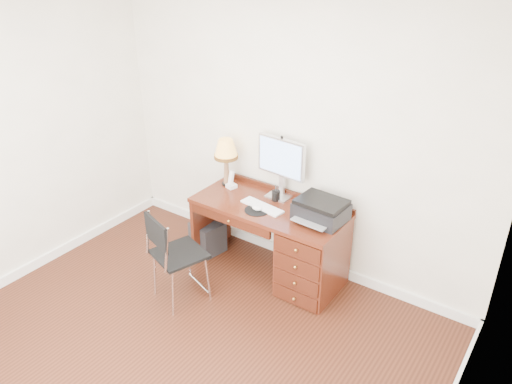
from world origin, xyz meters
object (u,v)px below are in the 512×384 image
Objects in this scene: desk at (297,246)px; equipment_box at (208,237)px; printer at (321,210)px; leg_lamp at (226,152)px; chair at (174,251)px; phone at (231,183)px; monitor at (281,161)px.

equipment_box is at bearing -176.18° from desk.
printer reaches higher than desk.
chair is at bearing -80.33° from leg_lamp.
phone is 1.01m from chair.
leg_lamp is at bearing -165.96° from monitor.
phone is at bearing 50.65° from equipment_box.
monitor is 1.22× the size of leg_lamp.
leg_lamp reaches higher than desk.
monitor reaches higher than phone.
leg_lamp is 0.97m from equipment_box.
monitor is at bearing 9.13° from leg_lamp.
monitor reaches higher than printer.
monitor is 1.32m from chair.
leg_lamp is 1.45× the size of equipment_box.
printer reaches higher than chair.
printer is at bearing 62.78° from chair.
phone reaches higher than desk.
equipment_box is (-0.12, -0.21, -0.94)m from leg_lamp.
monitor is 3.21× the size of phone.
printer is 0.93× the size of leg_lamp.
leg_lamp is (-0.94, 0.13, 0.70)m from desk.
leg_lamp is at bearing 173.94° from phone.
desk is at bearing -8.13° from leg_lamp.
chair is 2.63× the size of equipment_box.
desk is 1.18m from leg_lamp.
phone is at bearing -21.83° from leg_lamp.
leg_lamp is 1.17m from chair.
equipment_box is (-0.29, 0.80, -0.38)m from chair.
desk is 0.48m from printer.
phone is (-1.05, 0.05, -0.04)m from printer.
phone is (0.08, -0.03, -0.31)m from leg_lamp.
printer is 2.45× the size of phone.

